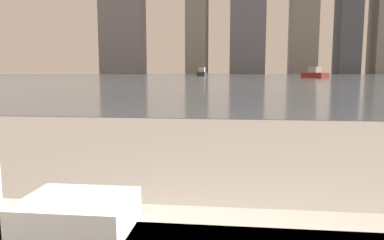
# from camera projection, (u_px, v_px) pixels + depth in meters

# --- Properties ---
(towel_stack) EXTENTS (0.27, 0.21, 0.08)m
(towel_stack) POSITION_uv_depth(u_px,v_px,m) (78.00, 213.00, 0.92)
(towel_stack) COLOR white
(towel_stack) RESTS_ON bathtub
(harbor_water) EXTENTS (180.00, 110.00, 0.01)m
(harbor_water) POSITION_uv_depth(u_px,v_px,m) (233.00, 76.00, 61.15)
(harbor_water) COLOR slate
(harbor_water) RESTS_ON ground_plane
(harbor_boat_0) EXTENTS (1.57, 4.15, 1.54)m
(harbor_boat_0) POSITION_uv_depth(u_px,v_px,m) (202.00, 73.00, 68.13)
(harbor_boat_0) COLOR #2D2D33
(harbor_boat_0) RESTS_ON harbor_water
(harbor_boat_1) EXTENTS (3.07, 3.96, 1.43)m
(harbor_boat_1) POSITION_uv_depth(u_px,v_px,m) (315.00, 74.00, 48.12)
(harbor_boat_1) COLOR maroon
(harbor_boat_1) RESTS_ON harbor_water
(skyline_tower_0) EXTENTS (13.62, 7.13, 30.90)m
(skyline_tower_0) POSITION_uv_depth(u_px,v_px,m) (122.00, 25.00, 118.23)
(skyline_tower_0) COLOR slate
(skyline_tower_0) RESTS_ON ground_plane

